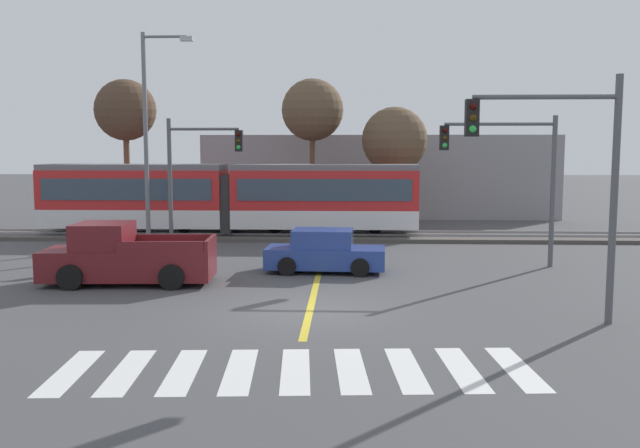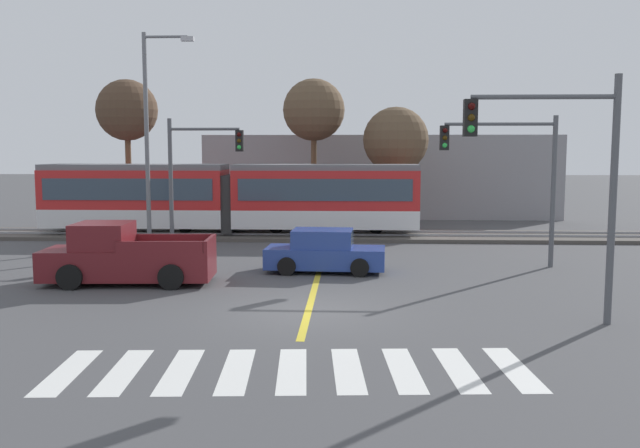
{
  "view_description": "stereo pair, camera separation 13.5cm",
  "coord_description": "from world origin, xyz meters",
  "px_view_note": "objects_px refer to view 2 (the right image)",
  "views": [
    {
      "loc": [
        1.03,
        -17.79,
        4.33
      ],
      "look_at": [
        -0.01,
        6.95,
        1.6
      ],
      "focal_mm": 38.0,
      "sensor_mm": 36.0,
      "label": 1
    },
    {
      "loc": [
        1.16,
        -17.79,
        4.33
      ],
      "look_at": [
        -0.01,
        6.95,
        1.6
      ],
      "focal_mm": 38.0,
      "sensor_mm": 36.0,
      "label": 2
    }
  ],
  "objects_px": {
    "bare_tree_far_west": "(127,111)",
    "bare_tree_east": "(396,140)",
    "traffic_light_far_left": "(196,164)",
    "bare_tree_west": "(314,111)",
    "street_lamp_west": "(151,126)",
    "sedan_crossing": "(325,252)",
    "pickup_truck": "(125,258)",
    "traffic_light_mid_right": "(512,165)",
    "light_rail_tram": "(230,196)",
    "traffic_light_near_right": "(563,163)"
  },
  "relations": [
    {
      "from": "pickup_truck",
      "to": "traffic_light_mid_right",
      "type": "relative_size",
      "value": 0.99
    },
    {
      "from": "light_rail_tram",
      "to": "traffic_light_near_right",
      "type": "height_order",
      "value": "traffic_light_near_right"
    },
    {
      "from": "traffic_light_far_left",
      "to": "bare_tree_east",
      "type": "relative_size",
      "value": 0.85
    },
    {
      "from": "light_rail_tram",
      "to": "traffic_light_mid_right",
      "type": "relative_size",
      "value": 3.33
    },
    {
      "from": "pickup_truck",
      "to": "bare_tree_far_west",
      "type": "distance_m",
      "value": 17.19
    },
    {
      "from": "bare_tree_far_west",
      "to": "bare_tree_west",
      "type": "relative_size",
      "value": 0.98
    },
    {
      "from": "pickup_truck",
      "to": "street_lamp_west",
      "type": "height_order",
      "value": "street_lamp_west"
    },
    {
      "from": "traffic_light_mid_right",
      "to": "bare_tree_east",
      "type": "distance_m",
      "value": 12.75
    },
    {
      "from": "sedan_crossing",
      "to": "traffic_light_mid_right",
      "type": "relative_size",
      "value": 0.77
    },
    {
      "from": "pickup_truck",
      "to": "traffic_light_near_right",
      "type": "bearing_deg",
      "value": -19.9
    },
    {
      "from": "traffic_light_far_left",
      "to": "traffic_light_mid_right",
      "type": "bearing_deg",
      "value": -16.08
    },
    {
      "from": "traffic_light_far_left",
      "to": "bare_tree_west",
      "type": "relative_size",
      "value": 0.68
    },
    {
      "from": "bare_tree_far_west",
      "to": "bare_tree_east",
      "type": "height_order",
      "value": "bare_tree_far_west"
    },
    {
      "from": "bare_tree_far_west",
      "to": "bare_tree_east",
      "type": "distance_m",
      "value": 14.78
    },
    {
      "from": "traffic_light_mid_right",
      "to": "traffic_light_near_right",
      "type": "bearing_deg",
      "value": -95.02
    },
    {
      "from": "traffic_light_far_left",
      "to": "bare_tree_west",
      "type": "height_order",
      "value": "bare_tree_west"
    },
    {
      "from": "light_rail_tram",
      "to": "bare_tree_east",
      "type": "xyz_separation_m",
      "value": [
        8.41,
        4.14,
        2.79
      ]
    },
    {
      "from": "traffic_light_near_right",
      "to": "light_rail_tram",
      "type": "bearing_deg",
      "value": 124.21
    },
    {
      "from": "sedan_crossing",
      "to": "traffic_light_far_left",
      "type": "relative_size",
      "value": 0.76
    },
    {
      "from": "sedan_crossing",
      "to": "traffic_light_mid_right",
      "type": "bearing_deg",
      "value": 11.57
    },
    {
      "from": "light_rail_tram",
      "to": "street_lamp_west",
      "type": "distance_m",
      "value": 5.31
    },
    {
      "from": "traffic_light_far_left",
      "to": "bare_tree_west",
      "type": "bearing_deg",
      "value": 64.37
    },
    {
      "from": "traffic_light_mid_right",
      "to": "traffic_light_far_left",
      "type": "height_order",
      "value": "traffic_light_far_left"
    },
    {
      "from": "street_lamp_west",
      "to": "bare_tree_west",
      "type": "bearing_deg",
      "value": 48.2
    },
    {
      "from": "traffic_light_mid_right",
      "to": "bare_tree_east",
      "type": "xyz_separation_m",
      "value": [
        -3.48,
        12.22,
        1.06
      ]
    },
    {
      "from": "bare_tree_far_west",
      "to": "traffic_light_mid_right",
      "type": "bearing_deg",
      "value": -32.71
    },
    {
      "from": "light_rail_tram",
      "to": "traffic_light_near_right",
      "type": "relative_size",
      "value": 3.02
    },
    {
      "from": "bare_tree_west",
      "to": "bare_tree_east",
      "type": "height_order",
      "value": "bare_tree_west"
    },
    {
      "from": "pickup_truck",
      "to": "bare_tree_west",
      "type": "xyz_separation_m",
      "value": [
        5.18,
        16.86,
        5.64
      ]
    },
    {
      "from": "sedan_crossing",
      "to": "bare_tree_west",
      "type": "xyz_separation_m",
      "value": [
        -1.21,
        14.44,
        5.79
      ]
    },
    {
      "from": "traffic_light_near_right",
      "to": "bare_tree_far_west",
      "type": "height_order",
      "value": "bare_tree_far_west"
    },
    {
      "from": "pickup_truck",
      "to": "traffic_light_far_left",
      "type": "xyz_separation_m",
      "value": [
        0.66,
        7.44,
        2.86
      ]
    },
    {
      "from": "bare_tree_far_west",
      "to": "bare_tree_west",
      "type": "xyz_separation_m",
      "value": [
        10.14,
        1.37,
        0.07
      ]
    },
    {
      "from": "sedan_crossing",
      "to": "bare_tree_west",
      "type": "distance_m",
      "value": 15.6
    },
    {
      "from": "light_rail_tram",
      "to": "pickup_truck",
      "type": "xyz_separation_m",
      "value": [
        -1.3,
        -11.91,
        -1.21
      ]
    },
    {
      "from": "pickup_truck",
      "to": "light_rail_tram",
      "type": "bearing_deg",
      "value": 83.75
    },
    {
      "from": "traffic_light_near_right",
      "to": "street_lamp_west",
      "type": "height_order",
      "value": "street_lamp_west"
    },
    {
      "from": "light_rail_tram",
      "to": "bare_tree_east",
      "type": "bearing_deg",
      "value": 26.17
    },
    {
      "from": "bare_tree_far_west",
      "to": "bare_tree_west",
      "type": "height_order",
      "value": "bare_tree_west"
    },
    {
      "from": "sedan_crossing",
      "to": "bare_tree_west",
      "type": "height_order",
      "value": "bare_tree_west"
    },
    {
      "from": "bare_tree_far_west",
      "to": "pickup_truck",
      "type": "bearing_deg",
      "value": -72.24
    },
    {
      "from": "light_rail_tram",
      "to": "street_lamp_west",
      "type": "relative_size",
      "value": 1.94
    },
    {
      "from": "traffic_light_far_left",
      "to": "bare_tree_east",
      "type": "bearing_deg",
      "value": 43.54
    },
    {
      "from": "traffic_light_near_right",
      "to": "traffic_light_far_left",
      "type": "height_order",
      "value": "traffic_light_near_right"
    },
    {
      "from": "pickup_truck",
      "to": "traffic_light_near_right",
      "type": "relative_size",
      "value": 0.9
    },
    {
      "from": "sedan_crossing",
      "to": "traffic_light_far_left",
      "type": "height_order",
      "value": "traffic_light_far_left"
    },
    {
      "from": "sedan_crossing",
      "to": "pickup_truck",
      "type": "bearing_deg",
      "value": -159.21
    },
    {
      "from": "bare_tree_west",
      "to": "bare_tree_east",
      "type": "bearing_deg",
      "value": -10.22
    },
    {
      "from": "sedan_crossing",
      "to": "bare_tree_far_west",
      "type": "bearing_deg",
      "value": 130.99
    },
    {
      "from": "pickup_truck",
      "to": "traffic_light_near_right",
      "type": "distance_m",
      "value": 13.64
    }
  ]
}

